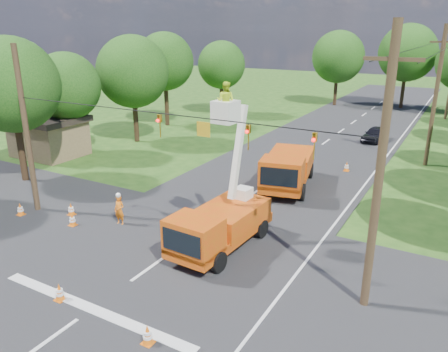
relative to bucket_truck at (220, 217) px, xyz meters
The scene contains 29 objects.
ground 17.05m from the bucket_truck, 95.77° to the left, with size 140.00×140.00×0.00m, color #214715.
road_main 17.05m from the bucket_truck, 95.77° to the left, with size 12.00×100.00×0.06m, color black.
road_cross 2.59m from the bucket_truck, 146.92° to the right, with size 56.00×10.00×0.07m, color black.
stop_bar 6.73m from the bucket_truck, 105.13° to the right, with size 9.00×0.45×0.02m, color silver.
edge_line 17.40m from the bucket_truck, 77.02° to the left, with size 0.12×90.00×0.02m, color silver.
bucket_truck is the anchor object (origin of this frame).
second_truck 9.12m from the bucket_truck, 92.24° to the left, with size 3.85×7.09×2.52m.
ground_worker 5.90m from the bucket_truck, behind, with size 0.58×0.38×1.60m, color orange.
distant_car 24.52m from the bucket_truck, 85.32° to the left, with size 1.55×3.85×1.31m, color black.
traffic_cone_0 7.32m from the bucket_truck, 116.13° to the right, with size 0.38×0.38×0.71m.
traffic_cone_1 6.95m from the bucket_truck, 79.87° to the right, with size 0.38×0.38×0.71m.
traffic_cone_2 3.60m from the bucket_truck, 82.36° to the left, with size 0.38×0.38×0.71m.
traffic_cone_3 7.63m from the bucket_truck, 89.98° to the left, with size 0.38×0.38×0.71m.
traffic_cone_4 8.11m from the bucket_truck, 168.24° to the right, with size 0.38×0.38×0.71m.
traffic_cone_5 9.07m from the bucket_truck, behind, with size 0.38×0.38×0.71m.
traffic_cone_6 11.61m from the bucket_truck, 169.62° to the right, with size 0.38×0.38×0.71m.
traffic_cone_7 14.63m from the bucket_truck, 81.84° to the left, with size 0.38×0.38×0.71m.
pole_right_near 7.73m from the bucket_truck, ahead, with size 1.80×0.30×10.00m.
pole_right_mid 20.38m from the bucket_truck, 70.22° to the left, with size 1.80×0.30×10.00m.
pole_left 11.63m from the bucket_truck, behind, with size 0.30×0.30×9.00m.
signal_span 4.46m from the bucket_truck, 65.14° to the right, with size 18.00×0.29×1.07m.
shed 20.88m from the bucket_truck, 160.73° to the left, with size 5.50×4.50×3.15m.
tree_left_b 16.98m from the bucket_truck, behind, with size 6.00×6.00×9.32m.
tree_left_c 20.21m from the bucket_truck, 156.58° to the left, with size 5.20×5.20×8.06m.
tree_left_d 22.19m from the bucket_truck, 140.26° to the left, with size 6.20×6.20×9.24m.
tree_left_e 28.33m from the bucket_truck, 131.54° to the left, with size 5.80×5.80×9.41m.
tree_left_f 33.52m from the bucket_truck, 119.74° to the left, with size 5.40×5.40×8.40m.
tree_far_a 42.67m from the bucket_truck, 99.10° to the left, with size 6.60×6.60×9.50m.
tree_far_b 44.22m from the bucket_truck, 88.31° to the left, with size 7.00×7.00×10.32m.
Camera 1 is at (10.78, -12.52, 9.70)m, focal length 35.00 mm.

